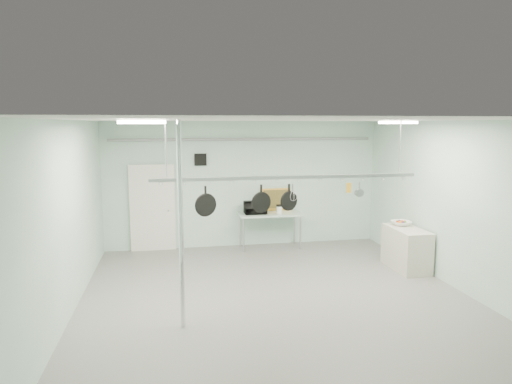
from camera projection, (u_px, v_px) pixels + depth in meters
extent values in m
plane|color=gray|center=(280.00, 304.00, 8.02)|extent=(8.00, 8.00, 0.00)
cube|color=silver|center=(282.00, 120.00, 7.54)|extent=(7.00, 8.00, 0.02)
cube|color=silver|center=(244.00, 184.00, 11.66)|extent=(7.00, 0.02, 3.20)
cube|color=silver|center=(464.00, 208.00, 8.41)|extent=(0.02, 8.00, 3.20)
cube|color=silver|center=(153.00, 209.00, 11.28)|extent=(1.10, 0.10, 2.20)
cube|color=black|center=(200.00, 160.00, 11.34)|extent=(0.30, 0.04, 0.30)
cylinder|color=gray|center=(244.00, 139.00, 11.40)|extent=(6.60, 0.07, 0.07)
cylinder|color=silver|center=(181.00, 226.00, 6.89)|extent=(0.08, 0.08, 3.20)
cube|color=#A0BDA8|center=(270.00, 214.00, 11.50)|extent=(1.60, 0.70, 0.05)
cylinder|color=#B7B7BC|center=(244.00, 235.00, 11.16)|extent=(0.04, 0.04, 0.86)
cylinder|color=#B7B7BC|center=(240.00, 230.00, 11.71)|extent=(0.04, 0.04, 0.86)
cylinder|color=#B7B7BC|center=(300.00, 233.00, 11.42)|extent=(0.04, 0.04, 0.86)
cylinder|color=#B7B7BC|center=(294.00, 228.00, 11.97)|extent=(0.04, 0.04, 0.86)
cube|color=beige|center=(406.00, 249.00, 9.88)|extent=(0.60, 1.20, 0.90)
cube|color=#B7B7BC|center=(288.00, 177.00, 8.02)|extent=(4.80, 0.06, 0.06)
cylinder|color=#B7B7BC|center=(166.00, 150.00, 7.56)|extent=(0.02, 0.02, 0.94)
cylinder|color=#B7B7BC|center=(400.00, 148.00, 8.33)|extent=(0.02, 0.02, 0.94)
cube|color=white|center=(142.00, 122.00, 6.37)|extent=(0.65, 0.30, 0.05)
cube|color=white|center=(398.00, 122.00, 8.57)|extent=(0.65, 0.30, 0.05)
imported|color=black|center=(255.00, 208.00, 11.39)|extent=(0.56, 0.38, 0.31)
cylinder|color=silver|center=(279.00, 210.00, 11.37)|extent=(0.17, 0.17, 0.19)
cube|color=gold|center=(276.00, 199.00, 11.78)|extent=(0.78, 0.16, 0.58)
cube|color=#331D12|center=(287.00, 205.00, 11.86)|extent=(0.31, 0.11, 0.25)
imported|color=white|center=(401.00, 223.00, 10.10)|extent=(0.46, 0.46, 0.10)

